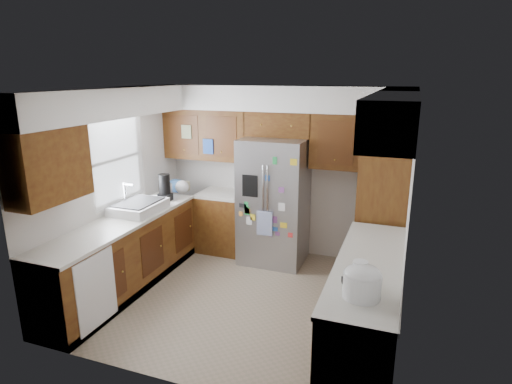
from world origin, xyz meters
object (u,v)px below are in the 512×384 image
pantry (383,201)px  rice_cooker (362,281)px  paper_towel (360,277)px  fridge (274,201)px

pantry → rice_cooker: (-0.00, -2.32, -0.01)m
rice_cooker → paper_towel: paper_towel is taller
rice_cooker → paper_towel: size_ratio=1.16×
fridge → paper_towel: fridge is taller
pantry → paper_towel: pantry is taller
rice_cooker → paper_towel: (-0.03, 0.08, -0.00)m
fridge → paper_towel: 2.73m
pantry → paper_towel: (-0.03, -2.24, -0.02)m
rice_cooker → paper_towel: bearing=111.0°
pantry → rice_cooker: bearing=-90.0°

